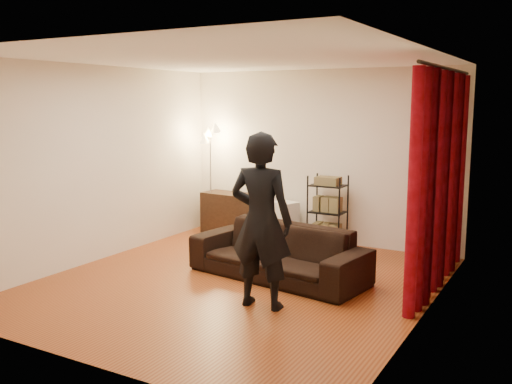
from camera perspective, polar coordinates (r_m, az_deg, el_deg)
The scene contains 14 objects.
floor at distance 7.10m, azimuth -1.92°, elevation -9.08°, with size 5.00×5.00×0.00m, color brown.
ceiling at distance 6.76m, azimuth -2.04°, elevation 13.22°, with size 5.00×5.00×0.00m, color white.
wall_back at distance 9.01m, azimuth 6.36°, elevation 3.53°, with size 5.00×5.00×0.00m, color beige.
wall_front at distance 4.87m, azimuth -17.52°, elevation -1.49°, with size 5.00×5.00×0.00m, color beige.
wall_left at distance 8.20m, azimuth -15.54°, elevation 2.71°, with size 5.00×5.00×0.00m, color beige.
wall_right at distance 5.95m, azimuth 16.83°, elevation 0.39°, with size 5.00×5.00×0.00m, color beige.
curtain_rod at distance 7.02m, azimuth 18.57°, elevation 11.63°, with size 0.04×0.04×2.65m, color black.
curtain at distance 7.08m, azimuth 17.88°, elevation 1.04°, with size 0.22×2.65×2.55m, color maroon, non-canonical shape.
sofa at distance 7.21m, azimuth 2.23°, elevation -6.03°, with size 2.27×0.89×0.66m, color black.
person at distance 6.07m, azimuth 0.51°, elevation -2.90°, with size 0.69×0.46×1.90m, color black.
media_cabinet at distance 9.54m, azimuth -2.01°, elevation -2.22°, with size 1.18×0.44×0.69m, color black.
storage_boxes at distance 9.12m, azimuth 2.89°, elevation -2.93°, with size 0.38×0.31×0.64m, color silver, non-canonical shape.
wire_shelf at distance 8.66m, azimuth 7.16°, elevation -2.01°, with size 0.51×0.35×1.11m, color black, non-canonical shape.
floor_lamp at distance 9.63m, azimuth -4.56°, elevation 1.18°, with size 0.32×0.32×1.79m, color silver, non-canonical shape.
Camera 1 is at (3.52, -5.75, 2.20)m, focal length 40.00 mm.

